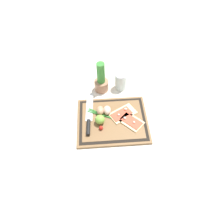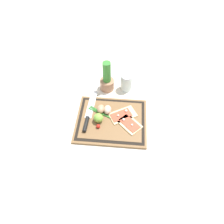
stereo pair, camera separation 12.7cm
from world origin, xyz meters
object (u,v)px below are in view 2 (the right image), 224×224
object	(u,v)px
pizza_slice_far	(122,115)
knife	(88,117)
pizza_slice_near	(128,123)
lime	(98,118)
egg_brown	(101,109)
herb_pot	(107,80)
sauce_jar	(126,83)
cherry_tomato_red	(98,126)
egg_pink	(108,110)

from	to	relation	value
pizza_slice_far	knife	world-z (taller)	pizza_slice_far
pizza_slice_near	lime	distance (m)	0.17
lime	egg_brown	bearing A→B (deg)	85.75
herb_pot	sauce_jar	bearing A→B (deg)	3.79
pizza_slice_near	pizza_slice_far	world-z (taller)	same
pizza_slice_near	cherry_tomato_red	bearing A→B (deg)	-165.78
pizza_slice_far	herb_pot	size ratio (longest dim) A/B	0.84
pizza_slice_far	sauce_jar	distance (m)	0.24
lime	cherry_tomato_red	xyz separation A→B (m)	(0.00, -0.05, -0.02)
pizza_slice_far	egg_brown	size ratio (longest dim) A/B	2.95
herb_pot	sauce_jar	world-z (taller)	herb_pot
knife	egg_brown	size ratio (longest dim) A/B	5.34
egg_brown	knife	bearing A→B (deg)	-143.38
pizza_slice_far	knife	bearing A→B (deg)	-170.78
pizza_slice_near	sauce_jar	world-z (taller)	sauce_jar
lime	pizza_slice_near	bearing A→B (deg)	-1.12
egg_brown	cherry_tomato_red	world-z (taller)	egg_brown
lime	sauce_jar	world-z (taller)	sauce_jar
egg_brown	pizza_slice_far	bearing A→B (deg)	-8.39
egg_pink	lime	distance (m)	0.08
lime	sauce_jar	bearing A→B (deg)	63.39
pizza_slice_far	egg_brown	bearing A→B (deg)	171.61
knife	egg_pink	world-z (taller)	egg_pink
egg_pink	herb_pot	distance (m)	0.22
herb_pot	egg_pink	bearing A→B (deg)	-83.50
egg_brown	herb_pot	xyz separation A→B (m)	(0.02, 0.21, 0.03)
egg_pink	pizza_slice_near	bearing A→B (deg)	-30.08
pizza_slice_far	lime	xyz separation A→B (m)	(-0.13, -0.05, 0.02)
pizza_slice_far	egg_pink	bearing A→B (deg)	168.34
pizza_slice_near	lime	bearing A→B (deg)	178.88
cherry_tomato_red	herb_pot	world-z (taller)	herb_pot
pizza_slice_far	sauce_jar	size ratio (longest dim) A/B	1.57
knife	cherry_tomato_red	world-z (taller)	same
sauce_jar	egg_brown	bearing A→B (deg)	-122.47
cherry_tomato_red	lime	bearing A→B (deg)	94.77
egg_pink	cherry_tomato_red	xyz separation A→B (m)	(-0.04, -0.12, -0.01)
knife	sauce_jar	world-z (taller)	sauce_jar
knife	herb_pot	xyz separation A→B (m)	(0.08, 0.26, 0.05)
egg_pink	cherry_tomato_red	distance (m)	0.12
pizza_slice_near	sauce_jar	distance (m)	0.30
pizza_slice_near	pizza_slice_far	bearing A→B (deg)	123.79
pizza_slice_near	knife	bearing A→B (deg)	174.61
egg_pink	pizza_slice_far	bearing A→B (deg)	-11.66
pizza_slice_near	knife	size ratio (longest dim) A/B	0.54
egg_brown	herb_pot	bearing A→B (deg)	85.75
lime	herb_pot	distance (m)	0.29
egg_brown	lime	distance (m)	0.07
cherry_tomato_red	herb_pot	distance (m)	0.33
egg_brown	cherry_tomato_red	bearing A→B (deg)	-90.69
knife	pizza_slice_near	bearing A→B (deg)	-5.39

